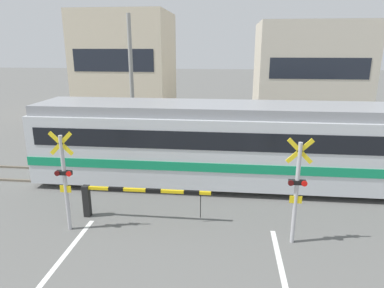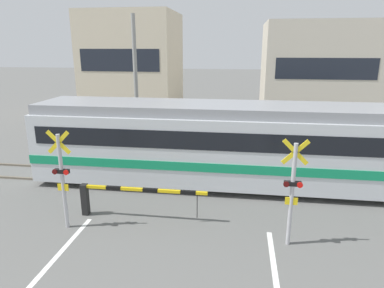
# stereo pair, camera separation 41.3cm
# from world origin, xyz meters

# --- Properties ---
(rail_track_near) EXTENTS (50.00, 0.10, 0.08)m
(rail_track_near) POSITION_xyz_m (0.00, 9.65, 0.04)
(rail_track_near) COLOR #6B6051
(rail_track_near) RESTS_ON ground_plane
(rail_track_far) EXTENTS (50.00, 0.10, 0.08)m
(rail_track_far) POSITION_xyz_m (0.00, 11.09, 0.04)
(rail_track_far) COLOR #6B6051
(rail_track_far) RESTS_ON ground_plane
(commuter_train) EXTENTS (17.54, 2.79, 3.12)m
(commuter_train) POSITION_xyz_m (2.82, 10.37, 1.67)
(commuter_train) COLOR silver
(commuter_train) RESTS_ON ground_plane
(crossing_barrier_near) EXTENTS (3.97, 0.20, 1.02)m
(crossing_barrier_near) POSITION_xyz_m (-1.90, 7.18, 0.75)
(crossing_barrier_near) COLOR black
(crossing_barrier_near) RESTS_ON ground_plane
(crossing_barrier_far) EXTENTS (3.97, 0.20, 1.02)m
(crossing_barrier_far) POSITION_xyz_m (1.90, 13.52, 0.75)
(crossing_barrier_far) COLOR black
(crossing_barrier_far) RESTS_ON ground_plane
(crossing_signal_left) EXTENTS (0.68, 0.15, 2.95)m
(crossing_signal_left) POSITION_xyz_m (-3.17, 6.35, 1.62)
(crossing_signal_left) COLOR #B2B2B7
(crossing_signal_left) RESTS_ON ground_plane
(crossing_signal_right) EXTENTS (0.68, 0.15, 2.95)m
(crossing_signal_right) POSITION_xyz_m (3.17, 6.35, 1.62)
(crossing_signal_right) COLOR #B2B2B7
(crossing_signal_right) RESTS_ON ground_plane
(pedestrian) EXTENTS (0.38, 0.22, 1.63)m
(pedestrian) POSITION_xyz_m (-0.96, 15.20, 0.93)
(pedestrian) COLOR #33384C
(pedestrian) RESTS_ON ground_plane
(building_left_of_street) EXTENTS (6.81, 6.35, 7.68)m
(building_left_of_street) POSITION_xyz_m (-6.73, 24.58, 3.84)
(building_left_of_street) COLOR beige
(building_left_of_street) RESTS_ON ground_plane
(building_right_of_street) EXTENTS (7.61, 6.35, 6.84)m
(building_right_of_street) POSITION_xyz_m (7.13, 24.58, 3.42)
(building_right_of_street) COLOR beige
(building_right_of_street) RESTS_ON ground_plane
(utility_pole_streetside) EXTENTS (0.22, 0.22, 6.80)m
(utility_pole_streetside) POSITION_xyz_m (-3.92, 16.02, 3.40)
(utility_pole_streetside) COLOR gray
(utility_pole_streetside) RESTS_ON ground_plane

